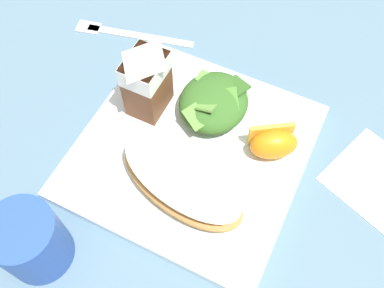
# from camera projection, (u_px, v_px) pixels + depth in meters

# --- Properties ---
(ground) EXTENTS (3.00, 3.00, 0.00)m
(ground) POSITION_uv_depth(u_px,v_px,m) (192.00, 154.00, 0.57)
(ground) COLOR slate
(white_plate) EXTENTS (0.28, 0.28, 0.02)m
(white_plate) POSITION_uv_depth(u_px,v_px,m) (192.00, 151.00, 0.56)
(white_plate) COLOR silver
(white_plate) RESTS_ON ground
(cheesy_pizza_bread) EXTENTS (0.11, 0.18, 0.04)m
(cheesy_pizza_bread) POSITION_uv_depth(u_px,v_px,m) (182.00, 181.00, 0.51)
(cheesy_pizza_bread) COLOR #B77F42
(cheesy_pizza_bread) RESTS_ON white_plate
(green_salad_pile) EXTENTS (0.11, 0.09, 0.05)m
(green_salad_pile) POSITION_uv_depth(u_px,v_px,m) (216.00, 103.00, 0.56)
(green_salad_pile) COLOR #336023
(green_salad_pile) RESTS_ON white_plate
(milk_carton) EXTENTS (0.06, 0.04, 0.11)m
(milk_carton) POSITION_uv_depth(u_px,v_px,m) (146.00, 77.00, 0.54)
(milk_carton) COLOR brown
(milk_carton) RESTS_ON white_plate
(orange_wedge_front) EXTENTS (0.06, 0.07, 0.04)m
(orange_wedge_front) POSITION_uv_depth(u_px,v_px,m) (273.00, 143.00, 0.53)
(orange_wedge_front) COLOR orange
(orange_wedge_front) RESTS_ON white_plate
(paper_napkin) EXTENTS (0.14, 0.14, 0.00)m
(paper_napkin) POSITION_uv_depth(u_px,v_px,m) (377.00, 180.00, 0.55)
(paper_napkin) COLOR white
(paper_napkin) RESTS_ON ground
(metal_fork) EXTENTS (0.06, 0.19, 0.01)m
(metal_fork) POSITION_uv_depth(u_px,v_px,m) (124.00, 33.00, 0.67)
(metal_fork) COLOR silver
(metal_fork) RESTS_ON ground
(drinking_blue_cup) EXTENTS (0.07, 0.07, 0.09)m
(drinking_blue_cup) POSITION_uv_depth(u_px,v_px,m) (31.00, 242.00, 0.46)
(drinking_blue_cup) COLOR #284CA3
(drinking_blue_cup) RESTS_ON ground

